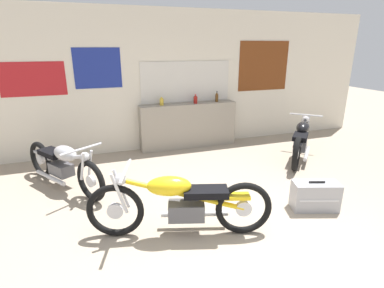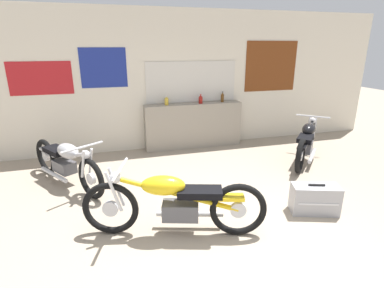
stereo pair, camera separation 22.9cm
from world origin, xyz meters
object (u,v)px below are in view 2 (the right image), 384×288
at_px(motorcycle_silver, 66,162).
at_px(hard_case_silver, 315,199).
at_px(bottle_left_center, 201,99).
at_px(motorcycle_black, 307,141).
at_px(bottle_center, 222,97).
at_px(motorcycle_yellow, 174,202).
at_px(bottle_leftmost, 167,101).

xyz_separation_m(motorcycle_silver, hard_case_silver, (3.19, -1.79, -0.19)).
distance_m(bottle_left_center, motorcycle_black, 2.25).
bearing_deg(motorcycle_silver, bottle_left_center, 25.50).
height_order(bottle_center, motorcycle_yellow, bottle_center).
height_order(motorcycle_black, motorcycle_silver, motorcycle_black).
distance_m(motorcycle_black, motorcycle_yellow, 3.34).
height_order(bottle_left_center, bottle_center, bottle_center).
relative_size(bottle_leftmost, motorcycle_yellow, 0.09).
height_order(bottle_center, hard_case_silver, bottle_center).
bearing_deg(bottle_center, bottle_leftmost, -179.57).
xyz_separation_m(motorcycle_silver, motorcycle_yellow, (1.33, -1.75, 0.03)).
distance_m(bottle_center, motorcycle_silver, 3.39).
bearing_deg(bottle_leftmost, hard_case_silver, -66.39).
relative_size(bottle_leftmost, hard_case_silver, 0.29).
bearing_deg(motorcycle_black, bottle_leftmost, 149.94).
bearing_deg(motorcycle_silver, motorcycle_black, -1.77).
relative_size(bottle_left_center, motorcycle_black, 0.13).
bearing_deg(bottle_left_center, bottle_leftmost, 178.19).
bearing_deg(hard_case_silver, bottle_leftmost, 113.61).
height_order(bottle_leftmost, bottle_left_center, bottle_left_center).
xyz_separation_m(bottle_leftmost, motorcycle_silver, (-1.86, -1.25, -0.64)).
height_order(bottle_leftmost, motorcycle_silver, bottle_leftmost).
bearing_deg(bottle_left_center, bottle_center, 3.66).
distance_m(bottle_leftmost, hard_case_silver, 3.42).
relative_size(bottle_leftmost, motorcycle_black, 0.13).
height_order(motorcycle_yellow, hard_case_silver, motorcycle_yellow).
xyz_separation_m(bottle_center, hard_case_silver, (0.11, -3.05, -0.85)).
bearing_deg(bottle_left_center, motorcycle_yellow, -112.79).
relative_size(bottle_center, motorcycle_black, 0.15).
height_order(bottle_left_center, motorcycle_yellow, bottle_left_center).
relative_size(bottle_left_center, hard_case_silver, 0.29).
bearing_deg(motorcycle_black, hard_case_silver, -122.64).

